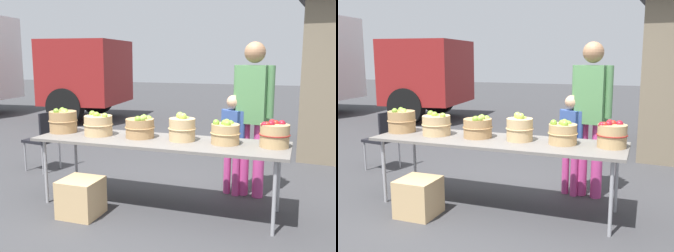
# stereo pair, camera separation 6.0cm
# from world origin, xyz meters

# --- Properties ---
(ground_plane) EXTENTS (40.00, 40.00, 0.00)m
(ground_plane) POSITION_xyz_m (0.00, 0.00, 0.00)
(ground_plane) COLOR #38383A
(market_table) EXTENTS (2.70, 0.76, 0.75)m
(market_table) POSITION_xyz_m (0.00, 0.00, 0.71)
(market_table) COLOR slate
(market_table) RESTS_ON ground
(apple_basket_green_0) EXTENTS (0.33, 0.33, 0.29)m
(apple_basket_green_0) POSITION_xyz_m (-1.21, 0.04, 0.88)
(apple_basket_green_0) COLOR #A87F51
(apple_basket_green_0) RESTS_ON market_table
(apple_basket_green_1) EXTENTS (0.33, 0.33, 0.27)m
(apple_basket_green_1) POSITION_xyz_m (-0.73, 0.02, 0.87)
(apple_basket_green_1) COLOR tan
(apple_basket_green_1) RESTS_ON market_table
(apple_basket_green_2) EXTENTS (0.33, 0.33, 0.26)m
(apple_basket_green_2) POSITION_xyz_m (-0.23, 0.05, 0.86)
(apple_basket_green_2) COLOR #A87F51
(apple_basket_green_2) RESTS_ON market_table
(apple_basket_green_3) EXTENTS (0.30, 0.30, 0.30)m
(apple_basket_green_3) POSITION_xyz_m (0.24, 0.06, 0.88)
(apple_basket_green_3) COLOR tan
(apple_basket_green_3) RESTS_ON market_table
(apple_basket_green_4) EXTENTS (0.30, 0.30, 0.25)m
(apple_basket_green_4) POSITION_xyz_m (0.70, 0.05, 0.86)
(apple_basket_green_4) COLOR tan
(apple_basket_green_4) RESTS_ON market_table
(apple_basket_red_0) EXTENTS (0.30, 0.30, 0.26)m
(apple_basket_red_0) POSITION_xyz_m (1.18, 0.08, 0.87)
(apple_basket_red_0) COLOR tan
(apple_basket_red_0) RESTS_ON market_table
(vendor_adult) EXTENTS (0.47, 0.30, 1.79)m
(vendor_adult) POSITION_xyz_m (0.89, 0.70, 1.05)
(vendor_adult) COLOR #CC3F8C
(vendor_adult) RESTS_ON ground
(child_customer) EXTENTS (0.29, 0.23, 1.19)m
(child_customer) POSITION_xyz_m (0.67, 0.67, 0.70)
(child_customer) COLOR #CC3F8C
(child_customer) RESTS_ON ground
(folding_chair) EXTENTS (0.45, 0.45, 0.86)m
(folding_chair) POSITION_xyz_m (-2.03, 0.76, 0.51)
(folding_chair) COLOR black
(folding_chair) RESTS_ON ground
(produce_crate) EXTENTS (0.39, 0.39, 0.39)m
(produce_crate) POSITION_xyz_m (-0.67, -0.48, 0.19)
(produce_crate) COLOR tan
(produce_crate) RESTS_ON ground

